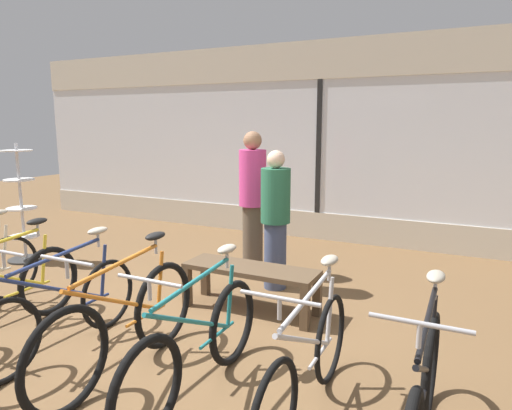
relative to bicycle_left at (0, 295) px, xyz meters
name	(u,v)px	position (x,y,z in m)	size (l,w,h in m)	color
ground_plane	(172,340)	(1.44, 0.60, -0.38)	(24.00, 24.00, 0.00)	brown
shop_back_wall	(319,140)	(1.44, 4.66, 1.26)	(12.00, 0.08, 3.20)	beige
bicycle_left	(0,295)	(0.00, 0.00, 0.00)	(0.46, 1.77, 1.03)	black
bicycle_center_left	(64,309)	(0.74, 0.05, -0.01)	(0.46, 1.71, 1.01)	black
bicycle_center	(123,325)	(1.45, -0.01, 0.02)	(0.46, 1.78, 1.05)	black
bicycle_center_right	(197,346)	(2.11, 0.00, -0.01)	(0.46, 1.73, 1.02)	black
bicycle_right	(308,364)	(2.90, 0.10, 0.00)	(0.46, 1.70, 1.01)	black
bicycle_far_right	(422,398)	(3.61, 0.03, 0.00)	(0.46, 1.68, 1.03)	black
accessory_rack	(22,213)	(-1.87, 1.67, 0.30)	(0.48, 0.48, 1.65)	#333333
display_bench	(250,275)	(1.78, 1.49, 0.00)	(1.40, 0.44, 0.47)	brown
customer_near_rack	(275,218)	(1.74, 2.22, 0.46)	(0.37, 0.37, 1.62)	#424C6B
customer_by_window	(253,200)	(1.26, 2.59, 0.58)	(0.42, 0.42, 1.82)	brown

